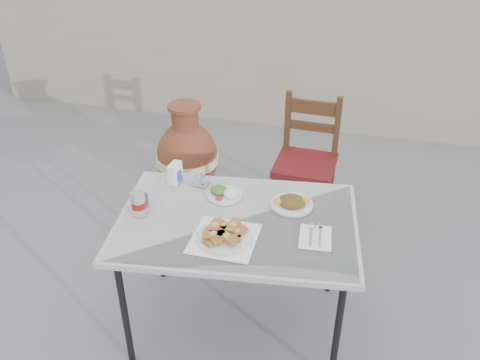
% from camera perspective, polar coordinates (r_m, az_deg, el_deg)
% --- Properties ---
extents(ground, '(80.00, 80.00, 0.00)m').
position_cam_1_polar(ground, '(2.81, -0.66, -15.10)').
color(ground, slate).
rests_on(ground, ground).
extents(cafe_table, '(1.18, 0.87, 0.67)m').
position_cam_1_polar(cafe_table, '(2.37, -0.34, -5.37)').
color(cafe_table, black).
rests_on(cafe_table, ground).
extents(pide_plate, '(0.28, 0.28, 0.06)m').
position_cam_1_polar(pide_plate, '(2.21, -1.80, -6.08)').
color(pide_plate, white).
rests_on(pide_plate, cafe_table).
extents(salad_rice_plate, '(0.18, 0.18, 0.04)m').
position_cam_1_polar(salad_rice_plate, '(2.49, -1.76, -1.46)').
color(salad_rice_plate, silver).
rests_on(salad_rice_plate, cafe_table).
extents(salad_chopped_plate, '(0.21, 0.21, 0.04)m').
position_cam_1_polar(salad_chopped_plate, '(2.43, 5.84, -2.54)').
color(salad_chopped_plate, silver).
rests_on(salad_chopped_plate, cafe_table).
extents(soda_can, '(0.07, 0.07, 0.12)m').
position_cam_1_polar(soda_can, '(2.39, -11.32, -2.60)').
color(soda_can, silver).
rests_on(soda_can, cafe_table).
extents(cola_glass, '(0.06, 0.06, 0.09)m').
position_cam_1_polar(cola_glass, '(2.46, -10.92, -1.99)').
color(cola_glass, white).
rests_on(cola_glass, cafe_table).
extents(napkin_holder, '(0.06, 0.09, 0.11)m').
position_cam_1_polar(napkin_holder, '(2.60, -7.31, 0.79)').
color(napkin_holder, white).
rests_on(napkin_holder, cafe_table).
extents(condiment_caddy, '(0.09, 0.08, 0.06)m').
position_cam_1_polar(condiment_caddy, '(2.59, -4.48, -0.10)').
color(condiment_caddy, silver).
rests_on(condiment_caddy, cafe_table).
extents(cutlery_napkin, '(0.15, 0.20, 0.01)m').
position_cam_1_polar(cutlery_napkin, '(2.27, 8.41, -6.12)').
color(cutlery_napkin, white).
rests_on(cutlery_napkin, cafe_table).
extents(chair, '(0.39, 0.39, 0.85)m').
position_cam_1_polar(chair, '(3.30, 7.46, 2.17)').
color(chair, '#3A250F').
rests_on(chair, ground).
extents(terracotta_urn, '(0.43, 0.43, 0.74)m').
position_cam_1_polar(terracotta_urn, '(3.50, -5.92, 2.41)').
color(terracotta_urn, brown).
rests_on(terracotta_urn, ground).
extents(back_wall, '(6.00, 0.25, 1.20)m').
position_cam_1_polar(back_wall, '(4.62, 7.41, 13.21)').
color(back_wall, '#9C9682').
rests_on(back_wall, ground).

